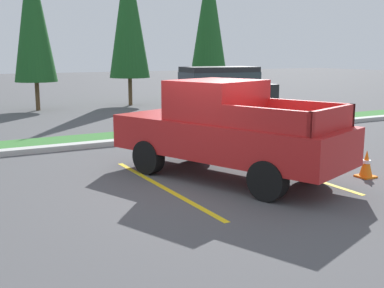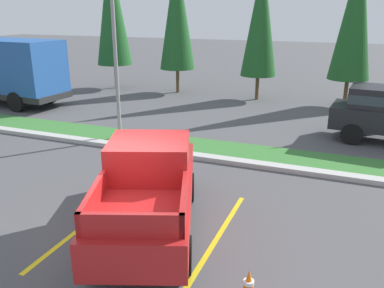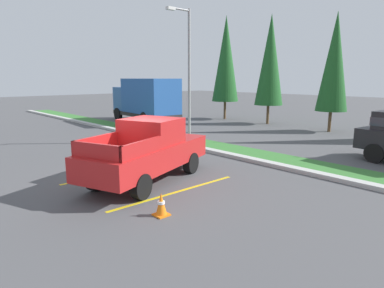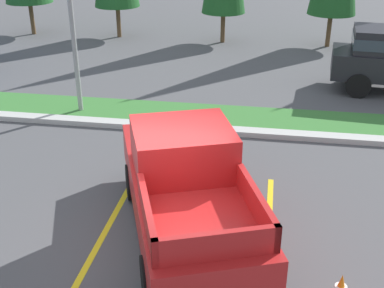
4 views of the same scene
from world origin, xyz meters
The scene contains 12 objects.
ground_plane centered at (0.00, 0.00, 0.00)m, with size 120.00×120.00×0.00m, color #4C4C4F.
parking_line_near centered at (-1.10, 0.20, 0.00)m, with size 0.12×4.80×0.01m, color yellow.
parking_line_far centered at (2.00, 0.20, 0.00)m, with size 0.12×4.80×0.01m, color yellow.
curb_strip centered at (0.00, 5.00, 0.07)m, with size 56.00×0.40×0.15m, color #B2B2AD.
grass_median centered at (0.00, 6.10, 0.03)m, with size 56.00×1.80×0.06m, color #387533.
pickup_truck_main centered at (0.44, 0.24, 1.04)m, with size 3.60×5.55×2.10m.
cargo_truck_distant centered at (-12.48, 9.11, 1.85)m, with size 6.95×2.92×3.40m.
street_light centered at (-3.79, 5.75, 3.99)m, with size 0.24×1.49×6.87m.
cypress_tree_leftmost centered at (-9.75, 15.29, 4.97)m, with size 2.19×2.19×8.44m.
cypress_tree_left_inner centered at (-5.45, 15.39, 4.73)m, with size 2.09×2.09×8.03m.
cypress_tree_center centered at (-0.46, 15.16, 4.42)m, with size 1.95×1.95×7.50m.
traffic_cone centered at (3.13, -1.25, 0.29)m, with size 0.36×0.36×0.60m.
Camera 3 is at (9.63, -6.10, 3.43)m, focal length 31.58 mm.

